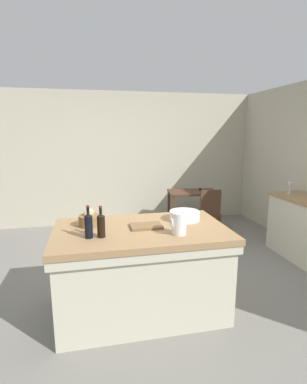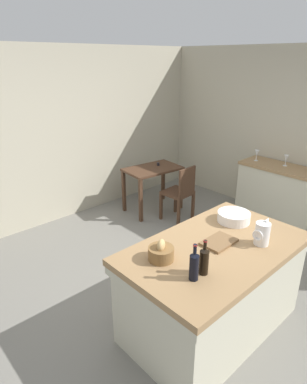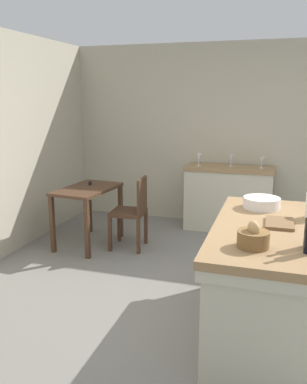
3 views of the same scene
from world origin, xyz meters
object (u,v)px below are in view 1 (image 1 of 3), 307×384
object	(u,v)px
writing_desk	(193,198)
wine_bottle_dark	(101,225)
bread_basket	(89,220)
cutting_board	(146,226)
island_table	(141,267)
wine_bottle_amber	(89,225)
wash_bowl	(185,216)
wine_glass_middle	(290,186)
wooden_chair	(207,213)
pitcher	(179,223)

from	to	relation	value
writing_desk	wine_bottle_dark	bearing A→B (deg)	-125.32
bread_basket	wine_bottle_dark	bearing A→B (deg)	-73.07
cutting_board	island_table	bearing A→B (deg)	-166.12
writing_desk	bread_basket	xyz separation A→B (m)	(-1.87, -2.13, 0.33)
writing_desk	wine_bottle_amber	size ratio (longest dim) A/B	3.21
island_table	wash_bowl	world-z (taller)	wash_bowl
wash_bowl	wine_glass_middle	size ratio (longest dim) A/B	1.87
wine_bottle_dark	wine_bottle_amber	size ratio (longest dim) A/B	0.97
wooden_chair	wine_bottle_amber	distance (m)	2.74
pitcher	wine_bottle_dark	bearing A→B (deg)	174.08
bread_basket	wine_bottle_dark	distance (m)	0.37
island_table	pitcher	size ratio (longest dim) A/B	6.85
island_table	wine_bottle_dark	size ratio (longest dim) A/B	5.90
pitcher	island_table	bearing A→B (deg)	142.06
writing_desk	wash_bowl	size ratio (longest dim) A/B	2.94
wash_bowl	bread_basket	bearing A→B (deg)	179.44
wooden_chair	bread_basket	bearing A→B (deg)	-141.02
wash_bowl	cutting_board	bearing A→B (deg)	-160.70
wine_glass_middle	bread_basket	bearing A→B (deg)	-162.51
wooden_chair	wine_glass_middle	bearing A→B (deg)	-29.20
wooden_chair	cutting_board	distance (m)	2.23
island_table	cutting_board	bearing A→B (deg)	13.88
wash_bowl	wine_glass_middle	distance (m)	2.21
wooden_chair	cutting_board	xyz separation A→B (m)	(-1.36, -1.71, 0.41)
wooden_chair	wine_bottle_dark	distance (m)	2.67
wash_bowl	pitcher	bearing A→B (deg)	-114.48
wine_bottle_dark	wash_bowl	bearing A→B (deg)	21.01
wine_glass_middle	wooden_chair	bearing A→B (deg)	150.80
wash_bowl	wine_bottle_dark	distance (m)	0.96
island_table	cutting_board	size ratio (longest dim) A/B	5.45
wooden_chair	wine_bottle_amber	size ratio (longest dim) A/B	3.03
bread_basket	wine_bottle_amber	xyz separation A→B (m)	(-0.00, -0.35, 0.06)
pitcher	cutting_board	distance (m)	0.38
cutting_board	wine_bottle_dark	bearing A→B (deg)	-157.28
wine_bottle_dark	wine_glass_middle	xyz separation A→B (m)	(2.88, 1.30, 0.01)
writing_desk	wine_glass_middle	distance (m)	1.68
island_table	wash_bowl	bearing A→B (deg)	18.73
writing_desk	wooden_chair	bearing A→B (deg)	-85.95
writing_desk	cutting_board	distance (m)	2.67
writing_desk	wine_glass_middle	world-z (taller)	wine_glass_middle
pitcher	writing_desk	bearing A→B (deg)	67.54
writing_desk	bread_basket	world-z (taller)	bread_basket
writing_desk	wooden_chair	size ratio (longest dim) A/B	1.06
writing_desk	bread_basket	distance (m)	2.86
wooden_chair	wash_bowl	bearing A→B (deg)	-120.33
pitcher	wine_bottle_amber	world-z (taller)	wine_bottle_amber
bread_basket	pitcher	bearing A→B (deg)	-27.70
island_table	wine_bottle_amber	world-z (taller)	wine_bottle_amber
island_table	writing_desk	xyz separation A→B (m)	(1.37, 2.32, 0.14)
pitcher	bread_basket	world-z (taller)	pitcher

